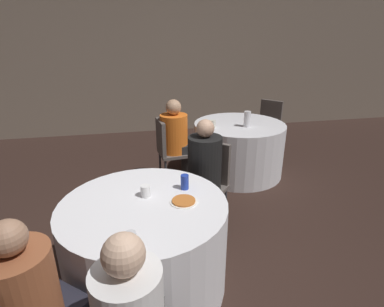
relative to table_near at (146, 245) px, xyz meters
The scene contains 15 objects.
ground_plane 0.43m from the table_near, 50.53° to the left, with size 16.00×16.00×0.00m, color black.
wall_back 4.43m from the table_near, 88.37° to the left, with size 16.00×0.06×2.80m.
table_near is the anchor object (origin of this frame).
table_far 2.40m from the table_near, 52.80° to the left, with size 1.29×1.29×0.76m.
chair_near_northeast 1.06m from the table_near, 47.46° to the left, with size 0.57×0.57×0.90m.
chair_far_west 1.84m from the table_near, 77.38° to the left, with size 0.45×0.45×0.90m.
chair_far_northeast 3.45m from the table_near, 49.55° to the left, with size 0.56×0.56×0.90m.
person_black_shirt 0.92m from the table_near, 47.46° to the left, with size 0.47×0.48×1.18m.
person_orange_shirt 1.90m from the table_near, 72.90° to the left, with size 0.52×0.38×1.16m.
pizza_plate_near 0.49m from the table_near, ahead, with size 0.21×0.21×0.02m.
soda_can_blue 0.58m from the table_near, 25.43° to the left, with size 0.07×0.07×0.12m.
soda_can_silver 0.68m from the table_near, 100.10° to the right, with size 0.07×0.07×0.12m.
cup_near 0.44m from the table_near, 75.98° to the left, with size 0.07×0.07×0.09m.
bottle_far 2.35m from the table_near, 49.52° to the left, with size 0.09×0.09×0.21m.
cup_far 2.12m from the table_near, 60.44° to the left, with size 0.08×0.08×0.10m.
Camera 1 is at (-0.15, -2.12, 1.93)m, focal length 28.00 mm.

